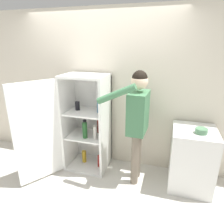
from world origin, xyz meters
name	(u,v)px	position (x,y,z in m)	size (l,w,h in m)	color
ground_plane	(81,192)	(0.00, 0.00, 0.00)	(12.00, 12.00, 0.00)	beige
wall_back	(102,90)	(0.00, 0.98, 1.27)	(7.00, 0.06, 2.55)	beige
refrigerator	(77,125)	(-0.29, 0.57, 0.78)	(1.09, 1.12, 1.58)	white
person	(137,115)	(0.68, 0.51, 1.08)	(0.65, 0.58, 1.69)	#726656
counter	(191,158)	(1.48, 0.61, 0.45)	(0.59, 0.63, 0.90)	white
bowl	(201,131)	(1.53, 0.52, 0.93)	(0.16, 0.16, 0.07)	#517F5B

